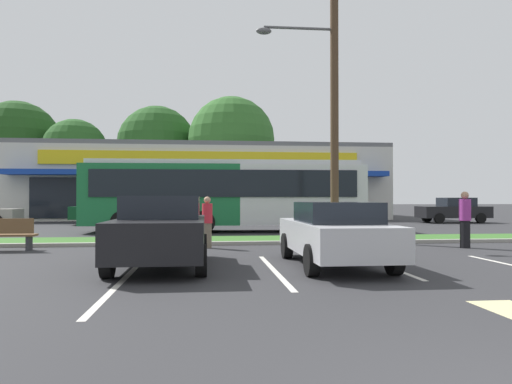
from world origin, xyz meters
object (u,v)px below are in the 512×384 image
car_3 (334,233)px  pedestrian_near_bench (465,220)px  utility_pole (331,84)px  city_bus (225,193)px  pedestrian_by_pole (207,222)px  car_1 (454,210)px  bus_stop_bench (6,234)px  car_2 (110,211)px  car_4 (162,231)px

car_3 → pedestrian_near_bench: size_ratio=2.66×
utility_pole → city_bus: size_ratio=0.84×
pedestrian_by_pole → car_1: bearing=6.6°
bus_stop_bench → pedestrian_by_pole: 5.84m
bus_stop_bench → car_2: 14.02m
utility_pole → bus_stop_bench: size_ratio=6.70×
utility_pole → car_3: (-1.64, -6.40, -4.96)m
car_1 → car_4: bearing=47.2°
car_1 → pedestrian_by_pole: size_ratio=2.73×
city_bus → pedestrian_near_bench: city_bus is taller
car_2 → car_3: (8.47, -18.04, -0.04)m
city_bus → car_1: bearing=25.9°
car_3 → car_1: bearing=-35.1°
utility_pole → bus_stop_bench: 11.80m
car_3 → utility_pole: bearing=-14.3°
city_bus → car_1: city_bus is taller
utility_pole → car_3: size_ratio=2.31×
city_bus → car_4: (-1.87, -11.20, -0.96)m
car_3 → car_4: (-3.88, 0.18, 0.06)m
utility_pole → car_3: utility_pole is taller
bus_stop_bench → car_3: size_ratio=0.34×
utility_pole → car_4: 9.65m
car_1 → car_2: 21.12m
car_2 → car_3: car_2 is taller
car_2 → pedestrian_by_pole: bearing=-67.9°
car_1 → pedestrian_by_pole: bearing=41.6°
car_4 → car_1: bearing=137.2°
car_3 → pedestrian_by_pole: bearing=33.9°
bus_stop_bench → pedestrian_by_pole: bearing=-177.8°
utility_pole → car_1: (11.01, 11.59, -4.91)m
city_bus → car_3: (2.01, -11.38, -1.01)m
car_2 → utility_pole: bearing=-49.0°
city_bus → car_3: 11.60m
utility_pole → car_1: bearing=46.5°
city_bus → car_1: (14.66, 6.61, -0.97)m
car_1 → car_2: bearing=-0.1°
bus_stop_bench → car_3: (8.68, -4.02, 0.25)m
utility_pole → car_3: bearing=-104.3°
utility_pole → pedestrian_near_bench: 6.64m
bus_stop_bench → city_bus: bearing=-132.2°
car_3 → pedestrian_by_pole: size_ratio=2.92×
car_4 → pedestrian_by_pole: 4.19m
car_2 → car_4: 18.44m
pedestrian_near_bench → car_1: bearing=-137.1°
bus_stop_bench → car_3: bearing=155.1°
utility_pole → car_4: size_ratio=2.50×
pedestrian_near_bench → pedestrian_by_pole: size_ratio=1.10×
bus_stop_bench → pedestrian_near_bench: size_ratio=0.92×
car_1 → pedestrian_near_bench: (-7.57, -14.58, 0.08)m
car_2 → car_3: bearing=-64.9°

